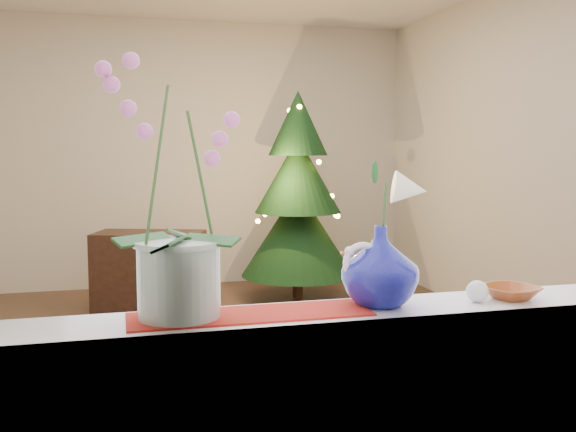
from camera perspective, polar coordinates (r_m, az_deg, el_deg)
The scene contains 15 objects.
ground at distance 4.44m, azimuth -4.58°, elevation -12.46°, with size 5.00×5.00×0.00m, color #382217.
wall_back at distance 6.69m, azimuth -8.51°, elevation 5.44°, with size 4.50×0.10×2.70m, color beige.
wall_front at distance 1.81m, azimuth 9.35°, elevation 4.38°, with size 4.50×0.10×2.70m, color beige.
wall_right at distance 5.11m, azimuth 21.05°, elevation 4.99°, with size 0.10×5.00×2.70m, color beige.
windowsill at distance 1.99m, azimuth 7.58°, elevation -8.59°, with size 2.20×0.26×0.04m, color white.
window_frame at distance 1.86m, azimuth 9.15°, elevation 15.26°, with size 2.22×0.06×1.60m, color white, non-canonical shape.
runner at distance 1.87m, azimuth -3.35°, elevation -8.72°, with size 0.70×0.20×0.01m, color maroon.
orchid_pot at distance 1.80m, azimuth -9.80°, elevation 2.40°, with size 0.25×0.25×0.74m, color silver, non-canonical shape.
swan at distance 1.98m, azimuth 7.85°, elevation -5.29°, with size 0.22×0.10×0.19m, color white, non-canonical shape.
blue_vase at distance 1.98m, azimuth 8.20°, elevation -3.88°, with size 0.27×0.27×0.28m, color navy.
lily at distance 1.95m, azimuth 8.30°, elevation 3.30°, with size 0.16×0.09×0.21m, color white, non-canonical shape.
paperweight at distance 2.10m, azimuth 16.48°, elevation -6.45°, with size 0.07×0.07×0.07m, color silver.
amber_dish at distance 2.19m, azimuth 19.19°, elevation -6.50°, with size 0.14×0.14×0.04m, color brown.
xmas_tree at distance 5.97m, azimuth 0.88°, elevation 1.80°, with size 1.06×1.06×1.94m, color black, non-canonical shape.
side_table at distance 5.71m, azimuth -12.18°, elevation -4.85°, with size 0.92×0.46×0.69m, color black.
Camera 1 is at (-0.74, -4.15, 1.40)m, focal length 40.00 mm.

